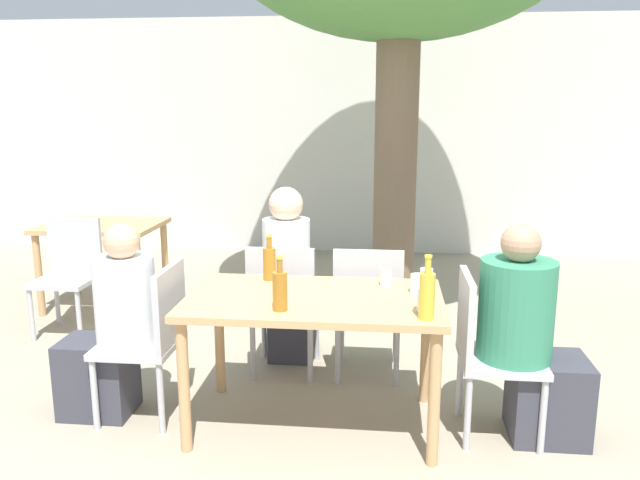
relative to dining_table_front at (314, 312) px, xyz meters
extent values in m
plane|color=gray|center=(0.00, 0.00, -0.67)|extent=(30.00, 30.00, 0.00)
cube|color=beige|center=(0.00, 4.37, 0.73)|extent=(10.00, 0.08, 2.80)
cylinder|color=brown|center=(0.45, 1.97, 0.54)|extent=(0.35, 0.35, 2.43)
cube|color=tan|center=(0.00, 0.00, 0.07)|extent=(1.40, 0.82, 0.04)
cylinder|color=tan|center=(-0.64, -0.35, -0.31)|extent=(0.06, 0.06, 0.72)
cylinder|color=tan|center=(0.64, -0.35, -0.31)|extent=(0.06, 0.06, 0.72)
cylinder|color=tan|center=(-0.64, 0.35, -0.31)|extent=(0.06, 0.06, 0.72)
cylinder|color=tan|center=(0.64, 0.35, -0.31)|extent=(0.06, 0.06, 0.72)
cube|color=tan|center=(-2.11, 1.93, 0.07)|extent=(1.00, 0.76, 0.04)
cylinder|color=tan|center=(-2.55, 1.61, -0.31)|extent=(0.06, 0.06, 0.72)
cylinder|color=tan|center=(-1.67, 1.61, -0.31)|extent=(0.06, 0.06, 0.72)
cylinder|color=tan|center=(-2.55, 2.24, -0.31)|extent=(0.06, 0.06, 0.72)
cylinder|color=tan|center=(-1.67, 2.24, -0.31)|extent=(0.06, 0.06, 0.72)
cube|color=#B2B2B7|center=(-1.02, 0.00, -0.24)|extent=(0.44, 0.44, 0.04)
cube|color=#B2B2B7|center=(-0.82, 0.00, 0.01)|extent=(0.04, 0.44, 0.45)
cylinder|color=#B2B2B7|center=(-1.21, 0.19, -0.46)|extent=(0.04, 0.04, 0.42)
cylinder|color=#B2B2B7|center=(-1.21, -0.19, -0.46)|extent=(0.04, 0.04, 0.42)
cylinder|color=#B2B2B7|center=(-0.83, 0.19, -0.46)|extent=(0.04, 0.04, 0.42)
cylinder|color=#B2B2B7|center=(-0.83, -0.19, -0.46)|extent=(0.04, 0.04, 0.42)
cube|color=#B2B2B7|center=(1.02, 0.00, -0.24)|extent=(0.44, 0.44, 0.04)
cube|color=#B2B2B7|center=(0.82, 0.00, 0.01)|extent=(0.04, 0.44, 0.45)
cylinder|color=#B2B2B7|center=(1.21, -0.19, -0.46)|extent=(0.04, 0.04, 0.42)
cylinder|color=#B2B2B7|center=(1.21, 0.19, -0.46)|extent=(0.04, 0.04, 0.42)
cylinder|color=#B2B2B7|center=(0.83, -0.19, -0.46)|extent=(0.04, 0.04, 0.42)
cylinder|color=#B2B2B7|center=(0.83, 0.19, -0.46)|extent=(0.04, 0.04, 0.42)
cube|color=#B2B2B7|center=(-0.28, 0.73, -0.24)|extent=(0.44, 0.44, 0.04)
cube|color=#B2B2B7|center=(-0.28, 0.53, 0.01)|extent=(0.44, 0.04, 0.45)
cylinder|color=#B2B2B7|center=(-0.09, 0.92, -0.46)|extent=(0.04, 0.04, 0.42)
cylinder|color=#B2B2B7|center=(-0.47, 0.92, -0.46)|extent=(0.04, 0.04, 0.42)
cylinder|color=#B2B2B7|center=(-0.09, 0.54, -0.46)|extent=(0.04, 0.04, 0.42)
cylinder|color=#B2B2B7|center=(-0.47, 0.54, -0.46)|extent=(0.04, 0.04, 0.42)
cube|color=#B2B2B7|center=(0.28, 0.73, -0.24)|extent=(0.44, 0.44, 0.04)
cube|color=#B2B2B7|center=(0.28, 0.53, 0.01)|extent=(0.44, 0.04, 0.45)
cylinder|color=#B2B2B7|center=(0.47, 0.92, -0.46)|extent=(0.04, 0.04, 0.42)
cylinder|color=#B2B2B7|center=(0.09, 0.92, -0.46)|extent=(0.04, 0.04, 0.42)
cylinder|color=#B2B2B7|center=(0.47, 0.54, -0.46)|extent=(0.04, 0.04, 0.42)
cylinder|color=#B2B2B7|center=(0.09, 0.54, -0.46)|extent=(0.04, 0.04, 0.42)
cube|color=#B2B2B7|center=(-2.11, 1.23, -0.24)|extent=(0.44, 0.44, 0.04)
cube|color=#B2B2B7|center=(-2.11, 1.43, 0.01)|extent=(0.44, 0.04, 0.45)
cylinder|color=#B2B2B7|center=(-2.30, 1.04, -0.46)|extent=(0.04, 0.04, 0.42)
cylinder|color=#B2B2B7|center=(-1.92, 1.04, -0.46)|extent=(0.04, 0.04, 0.42)
cylinder|color=#B2B2B7|center=(-2.30, 1.42, -0.46)|extent=(0.04, 0.04, 0.42)
cylinder|color=#B2B2B7|center=(-1.92, 1.42, -0.46)|extent=(0.04, 0.04, 0.42)
cube|color=#383842|center=(-1.28, 0.00, -0.44)|extent=(0.40, 0.31, 0.45)
cylinder|color=white|center=(-1.08, 0.00, 0.03)|extent=(0.34, 0.34, 0.50)
sphere|color=tan|center=(-1.08, 0.00, 0.37)|extent=(0.20, 0.20, 0.20)
cube|color=#383842|center=(1.28, 0.00, -0.44)|extent=(0.40, 0.36, 0.45)
cylinder|color=#337F5B|center=(1.08, 0.00, 0.05)|extent=(0.40, 0.40, 0.54)
sphere|color=tan|center=(1.08, 0.00, 0.41)|extent=(0.21, 0.21, 0.21)
cube|color=#383842|center=(-0.28, 0.99, -0.44)|extent=(0.29, 0.40, 0.45)
cylinder|color=white|center=(-0.28, 0.79, 0.08)|extent=(0.32, 0.32, 0.59)
sphere|color=beige|center=(-0.28, 0.79, 0.47)|extent=(0.23, 0.23, 0.23)
cylinder|color=#9E661E|center=(-0.30, 0.30, 0.19)|extent=(0.08, 0.08, 0.19)
cylinder|color=#9E661E|center=(-0.30, 0.30, 0.32)|extent=(0.03, 0.03, 0.07)
cylinder|color=gold|center=(-0.30, 0.30, 0.36)|extent=(0.04, 0.04, 0.01)
cylinder|color=gold|center=(0.59, -0.30, 0.20)|extent=(0.08, 0.08, 0.23)
cylinder|color=gold|center=(0.59, -0.30, 0.36)|extent=(0.03, 0.03, 0.08)
cylinder|color=gold|center=(0.59, -0.30, 0.40)|extent=(0.04, 0.04, 0.01)
cylinder|color=#9E661E|center=(-0.15, -0.25, 0.19)|extent=(0.08, 0.08, 0.20)
cylinder|color=#9E661E|center=(-0.15, -0.25, 0.32)|extent=(0.03, 0.03, 0.07)
cylinder|color=gold|center=(-0.15, -0.25, 0.37)|extent=(0.04, 0.04, 0.01)
cylinder|color=white|center=(0.56, 0.12, 0.14)|extent=(0.08, 0.08, 0.11)
cylinder|color=silver|center=(0.62, 0.23, 0.15)|extent=(0.07, 0.07, 0.11)
cylinder|color=silver|center=(0.39, 0.25, 0.14)|extent=(0.07, 0.07, 0.10)
cylinder|color=silver|center=(0.59, -0.20, 0.15)|extent=(0.08, 0.08, 0.12)
camera|label=1|loc=(0.37, -3.24, 1.11)|focal=35.00mm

